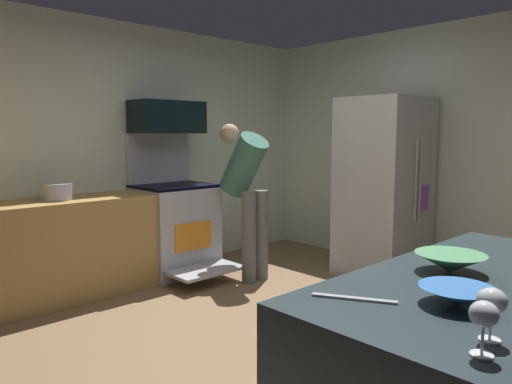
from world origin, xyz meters
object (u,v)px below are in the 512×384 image
(mixing_bowl_large, at_px, (457,296))
(stock_pot, at_px, (57,192))
(mixing_bowl_small, at_px, (450,263))
(wine_glass_mid, at_px, (492,303))
(person_cook, at_px, (247,188))
(refrigerator, at_px, (384,187))
(wine_glass_near, at_px, (484,317))
(microwave, at_px, (168,117))
(oven_range, at_px, (175,226))

(mixing_bowl_large, bearing_deg, stock_pot, 89.71)
(mixing_bowl_small, relative_size, wine_glass_mid, 1.89)
(person_cook, height_order, stock_pot, person_cook)
(mixing_bowl_small, bearing_deg, person_cook, 64.30)
(refrigerator, distance_m, wine_glass_near, 3.86)
(refrigerator, relative_size, mixing_bowl_large, 7.27)
(microwave, height_order, mixing_bowl_small, microwave)
(refrigerator, bearing_deg, mixing_bowl_large, -144.19)
(wine_glass_mid, bearing_deg, oven_range, 68.86)
(refrigerator, bearing_deg, oven_range, 136.29)
(wine_glass_mid, relative_size, stock_pot, 0.57)
(refrigerator, bearing_deg, wine_glass_mid, -143.77)
(mixing_bowl_large, relative_size, wine_glass_near, 1.71)
(oven_range, relative_size, mixing_bowl_small, 5.12)
(oven_range, distance_m, mixing_bowl_large, 3.77)
(microwave, xyz_separation_m, mixing_bowl_large, (-1.23, -3.64, -0.72))
(wine_glass_near, bearing_deg, refrigerator, 35.53)
(person_cook, xyz_separation_m, stock_pot, (-1.65, 0.66, 0.04))
(refrigerator, height_order, wine_glass_mid, refrigerator)
(mixing_bowl_small, height_order, wine_glass_near, wine_glass_near)
(oven_range, relative_size, microwave, 2.00)
(refrigerator, height_order, stock_pot, refrigerator)
(mixing_bowl_small, height_order, stock_pot, stock_pot)
(mixing_bowl_small, distance_m, wine_glass_near, 0.80)
(mixing_bowl_large, relative_size, mixing_bowl_small, 0.88)
(stock_pot, bearing_deg, wine_glass_near, -95.22)
(wine_glass_mid, bearing_deg, stock_pot, 86.43)
(oven_range, relative_size, mixing_bowl_large, 5.85)
(person_cook, xyz_separation_m, mixing_bowl_small, (-1.30, -2.70, 0.01))
(mixing_bowl_small, bearing_deg, stock_pot, 95.88)
(refrigerator, xyz_separation_m, mixing_bowl_large, (-2.81, -2.03, 0.01))
(refrigerator, bearing_deg, stock_pot, 151.29)
(wine_glass_near, bearing_deg, mixing_bowl_large, 33.04)
(microwave, xyz_separation_m, person_cook, (0.44, -0.74, -0.71))
(oven_range, bearing_deg, wine_glass_mid, -111.14)
(wine_glass_near, bearing_deg, microwave, 68.02)
(oven_range, relative_size, refrigerator, 0.80)
(stock_pot, bearing_deg, refrigerator, -28.71)
(oven_range, bearing_deg, refrigerator, -43.71)
(oven_range, height_order, refrigerator, refrigerator)
(oven_range, xyz_separation_m, stock_pot, (-1.21, 0.02, 0.47))
(microwave, xyz_separation_m, mixing_bowl_small, (-0.86, -3.45, -0.71))
(refrigerator, distance_m, mixing_bowl_large, 3.47)
(refrigerator, relative_size, stock_pot, 6.90)
(microwave, distance_m, wine_glass_near, 4.20)
(mixing_bowl_small, bearing_deg, wine_glass_mid, -146.70)
(microwave, bearing_deg, person_cook, -59.52)
(wine_glass_mid, distance_m, stock_pot, 3.75)
(refrigerator, distance_m, wine_glass_mid, 3.75)
(mixing_bowl_large, height_order, stock_pot, stock_pot)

